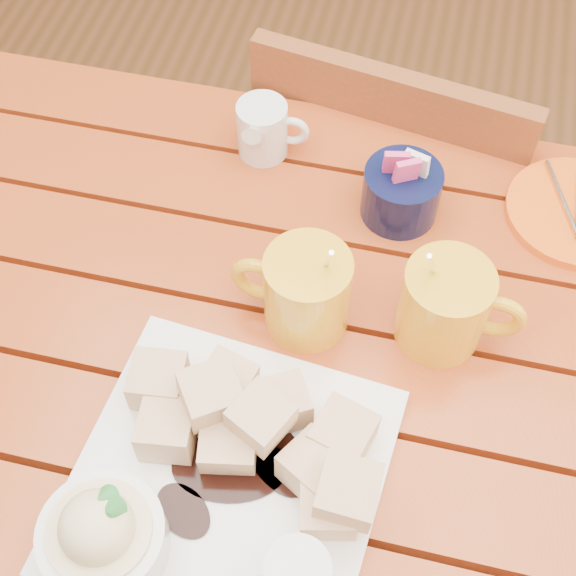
% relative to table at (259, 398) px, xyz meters
% --- Properties ---
extents(ground, '(5.00, 5.00, 0.00)m').
position_rel_table_xyz_m(ground, '(0.00, -0.00, -0.64)').
color(ground, brown).
rests_on(ground, ground).
extents(table, '(1.20, 0.79, 0.75)m').
position_rel_table_xyz_m(table, '(0.00, 0.00, 0.00)').
color(table, maroon).
rests_on(table, ground).
extents(dessert_plate, '(0.32, 0.32, 0.12)m').
position_rel_table_xyz_m(dessert_plate, '(-0.00, -0.16, 0.14)').
color(dessert_plate, white).
rests_on(dessert_plate, table).
extents(coffee_mug_left, '(0.13, 0.09, 0.16)m').
position_rel_table_xyz_m(coffee_mug_left, '(0.04, 0.06, 0.16)').
color(coffee_mug_left, gold).
rests_on(coffee_mug_left, table).
extents(coffee_mug_right, '(0.13, 0.09, 0.16)m').
position_rel_table_xyz_m(coffee_mug_right, '(0.19, 0.08, 0.16)').
color(coffee_mug_right, gold).
rests_on(coffee_mug_right, table).
extents(cream_pitcher, '(0.09, 0.08, 0.08)m').
position_rel_table_xyz_m(cream_pitcher, '(-0.06, 0.30, 0.15)').
color(cream_pitcher, white).
rests_on(cream_pitcher, table).
extents(sugar_caddy, '(0.09, 0.09, 0.10)m').
position_rel_table_xyz_m(sugar_caddy, '(0.12, 0.24, 0.14)').
color(sugar_caddy, black).
rests_on(sugar_caddy, table).
extents(chair_far, '(0.45, 0.45, 0.83)m').
position_rel_table_xyz_m(chair_far, '(0.10, 0.49, -0.18)').
color(chair_far, brown).
rests_on(chair_far, ground).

